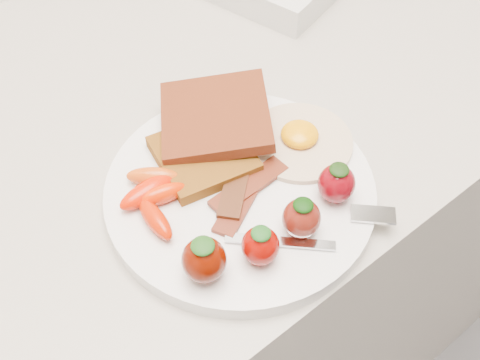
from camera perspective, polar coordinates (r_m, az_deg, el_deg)
counter at (r=1.06m, az=-6.43°, el=-11.45°), size 2.00×0.60×0.90m
plate at (r=0.60m, az=-0.00°, el=-1.13°), size 0.27×0.27×0.02m
toast_lower at (r=0.61m, az=-3.48°, el=2.36°), size 0.11×0.11×0.01m
toast_upper at (r=0.63m, az=-2.35°, el=6.04°), size 0.16×0.16×0.03m
fried_egg at (r=0.63m, az=5.68°, el=3.83°), size 0.15×0.15×0.02m
bacon_strips at (r=0.59m, az=0.20°, el=-0.88°), size 0.11×0.09×0.01m
baby_carrots at (r=0.58m, az=-8.17°, el=-1.39°), size 0.07×0.10×0.02m
strawberries at (r=0.54m, az=3.13°, el=-4.47°), size 0.19×0.06×0.05m
fork at (r=0.57m, az=7.89°, el=-4.63°), size 0.15×0.09×0.00m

